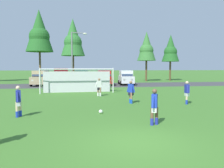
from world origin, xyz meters
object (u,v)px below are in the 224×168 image
object	(u,v)px
player_striker_near	(131,92)
parked_car_slot_left	(61,76)
parked_car_slot_center_right	(126,77)
parked_car_slot_center	(104,78)
player_winger_right	(187,93)
player_midfield_center	(18,101)
parked_car_slot_far_left	(40,78)
soccer_ball	(101,112)
player_defender_far	(154,107)
soccer_goal	(77,80)
street_lamp	(74,59)
player_winger_left	(99,87)
parked_car_slot_center_left	(81,78)

from	to	relation	value
player_striker_near	parked_car_slot_left	xyz separation A→B (m)	(-6.14, 16.62, 0.52)
parked_car_slot_center_right	parked_car_slot_center	bearing A→B (deg)	-172.91
player_winger_right	player_midfield_center	bearing A→B (deg)	-166.89
player_striker_near	parked_car_slot_far_left	distance (m)	19.88
player_striker_near	parked_car_slot_left	world-z (taller)	parked_car_slot_left
soccer_ball	player_winger_right	distance (m)	6.82
player_defender_far	player_winger_right	world-z (taller)	same
parked_car_slot_center	parked_car_slot_center_right	world-z (taller)	same
soccer_goal	player_striker_near	distance (m)	8.74
soccer_goal	street_lamp	bearing A→B (deg)	95.41
player_defender_far	parked_car_slot_far_left	xyz separation A→B (m)	(-8.72, 23.79, 0.29)
parked_car_slot_left	parked_car_slot_center	size ratio (longest dim) A/B	1.06
parked_car_slot_center	player_defender_far	bearing A→B (deg)	-91.21
soccer_ball	player_striker_near	xyz separation A→B (m)	(2.54, 3.26, 0.71)
soccer_ball	player_winger_left	world-z (taller)	player_winger_left
player_winger_right	soccer_ball	bearing A→B (deg)	-160.14
player_winger_right	parked_car_slot_left	bearing A→B (deg)	119.58
player_winger_right	parked_car_slot_left	xyz separation A→B (m)	(-9.97, 17.57, 0.52)
parked_car_slot_center_right	street_lamp	distance (m)	9.62
player_winger_left	parked_car_slot_center_left	world-z (taller)	parked_car_slot_center_left
player_winger_left	parked_car_slot_center	distance (m)	12.78
player_midfield_center	parked_car_slot_left	xyz separation A→B (m)	(0.75, 20.07, 0.52)
parked_car_slot_center_right	player_midfield_center	bearing A→B (deg)	-116.35
soccer_goal	parked_car_slot_center_left	bearing A→B (deg)	86.64
street_lamp	parked_car_slot_center_left	bearing A→B (deg)	79.30
player_winger_left	parked_car_slot_far_left	xyz separation A→B (m)	(-7.24, 13.23, 0.29)
player_striker_near	parked_car_slot_center	bearing A→B (deg)	89.71
player_winger_right	parked_car_slot_center_right	xyz separation A→B (m)	(-0.35, 18.44, 0.29)
soccer_ball	player_winger_right	size ratio (longest dim) A/B	0.13
player_winger_left	parked_car_slot_center	bearing A→B (deg)	81.15
soccer_ball	player_midfield_center	bearing A→B (deg)	-177.44
parked_car_slot_left	parked_car_slot_center	xyz separation A→B (m)	(6.22, 0.45, -0.23)
player_striker_near	player_winger_right	world-z (taller)	same
soccer_goal	player_defender_far	world-z (taller)	soccer_goal
player_striker_near	street_lamp	distance (m)	13.40
soccer_goal	player_striker_near	bearing A→B (deg)	-63.88
soccer_ball	street_lamp	distance (m)	16.13
player_striker_near	player_winger_right	xyz separation A→B (m)	(3.84, -0.96, 0.00)
player_winger_left	parked_car_slot_left	bearing A→B (deg)	109.26
parked_car_slot_left	player_winger_left	bearing A→B (deg)	-70.74
soccer_ball	parked_car_slot_center_left	distance (m)	21.05
player_winger_left	parked_car_slot_left	size ratio (longest dim) A/B	0.33
parked_car_slot_center	player_winger_left	bearing A→B (deg)	-98.85
player_winger_right	street_lamp	bearing A→B (deg)	121.29
parked_car_slot_center_right	player_defender_far	bearing A→B (deg)	-99.34
street_lamp	player_midfield_center	bearing A→B (deg)	-99.38
parked_car_slot_left	parked_car_slot_center	world-z (taller)	parked_car_slot_left
player_winger_right	soccer_goal	bearing A→B (deg)	131.14
soccer_ball	street_lamp	size ratio (longest dim) A/B	0.03
soccer_goal	parked_car_slot_far_left	distance (m)	11.16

